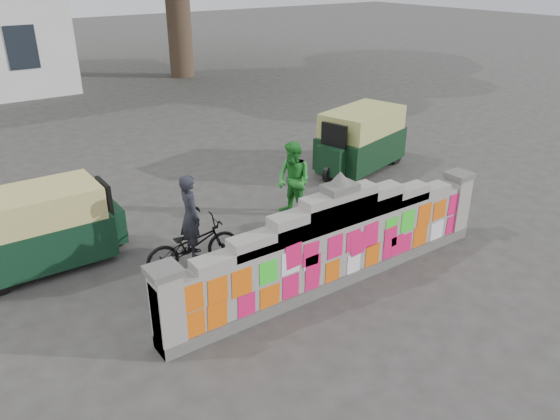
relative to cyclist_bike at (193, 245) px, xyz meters
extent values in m
plane|color=#383533|center=(1.71, -1.86, -0.44)|extent=(100.00, 100.00, 0.00)
cube|color=#4C4C49|center=(1.71, -1.86, -0.34)|extent=(6.40, 0.42, 0.20)
cube|color=gray|center=(1.71, -1.86, 0.16)|extent=(6.40, 0.32, 1.00)
cube|color=gray|center=(1.71, -1.86, 0.73)|extent=(5.20, 0.32, 0.14)
cube|color=gray|center=(1.71, -1.86, 0.80)|extent=(4.00, 0.32, 0.28)
cube|color=gray|center=(1.71, -1.86, 0.88)|extent=(2.60, 0.32, 0.44)
cube|color=gray|center=(1.71, -1.86, 0.95)|extent=(1.40, 0.32, 0.58)
cube|color=#4C4C49|center=(1.71, -1.86, 1.30)|extent=(0.55, 0.36, 0.12)
cone|color=#4C4C49|center=(1.71, -1.86, 1.46)|extent=(0.36, 0.36, 0.22)
cube|color=gray|center=(-1.31, -1.86, 0.18)|extent=(0.36, 0.40, 1.24)
cube|color=#4C4C49|center=(-1.31, -1.86, 0.84)|extent=(0.44, 0.44, 0.10)
cube|color=gray|center=(4.73, -1.86, 0.18)|extent=(0.36, 0.40, 1.24)
cube|color=#4C4C49|center=(4.73, -1.86, 0.84)|extent=(0.44, 0.44, 0.10)
cylinder|color=#38281E|center=(7.71, 16.14, 2.56)|extent=(1.10, 1.10, 6.00)
imported|color=black|center=(0.00, 0.00, 0.00)|extent=(1.74, 0.77, 0.89)
imported|color=black|center=(0.00, 0.00, 0.31)|extent=(0.42, 0.58, 1.50)
imported|color=#268D2D|center=(2.71, 0.69, 0.37)|extent=(0.71, 0.86, 1.63)
cube|color=black|center=(-2.12, 1.55, 0.07)|extent=(2.26, 1.23, 0.75)
cube|color=tan|center=(-2.12, 1.55, 0.73)|extent=(2.07, 1.19, 0.56)
cube|color=black|center=(-0.95, 1.55, 0.07)|extent=(0.47, 0.66, 0.66)
cube|color=black|center=(-0.95, 1.55, 0.64)|extent=(0.08, 0.66, 0.56)
cylinder|color=black|center=(-0.86, 1.54, -0.21)|extent=(0.47, 0.12, 0.47)
cube|color=black|center=(5.91, 2.06, 0.11)|extent=(2.67, 1.88, 0.80)
cube|color=tan|center=(5.91, 2.06, 0.81)|extent=(2.46, 1.78, 0.60)
cube|color=black|center=(4.70, 1.74, 0.11)|extent=(0.66, 0.81, 0.70)
cube|color=black|center=(4.70, 1.74, 0.71)|extent=(0.26, 0.70, 0.60)
cylinder|color=black|center=(4.60, 1.72, -0.19)|extent=(0.52, 0.24, 0.50)
cylinder|color=black|center=(6.65, 2.83, -0.19)|extent=(0.52, 0.24, 0.50)
cylinder|color=black|center=(6.93, 1.76, -0.19)|extent=(0.52, 0.24, 0.50)
camera|label=1|loc=(-3.63, -7.75, 4.53)|focal=35.00mm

